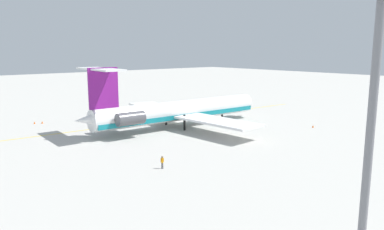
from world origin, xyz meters
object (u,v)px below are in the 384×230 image
object	(u,v)px
safety_cone_nose	(34,123)
ground_crew_portside	(227,106)
ground_crew_near_nose	(162,161)
ground_crew_near_tail	(199,104)
safety_cone_wingtip	(42,122)
main_jetliner	(175,111)
safety_cone_tail	(313,126)
light_mast	(372,109)

from	to	relation	value
safety_cone_nose	ground_crew_portside	bearing A→B (deg)	163.76
ground_crew_near_nose	ground_crew_near_tail	xyz separation A→B (m)	(-40.06, -37.86, -0.01)
ground_crew_near_tail	safety_cone_wingtip	world-z (taller)	ground_crew_near_tail
main_jetliner	ground_crew_near_tail	distance (m)	27.49
safety_cone_tail	safety_cone_wingtip	bearing A→B (deg)	-44.39
ground_crew_near_tail	safety_cone_tail	distance (m)	35.96
safety_cone_nose	safety_cone_tail	size ratio (longest dim) A/B	1.00
main_jetliner	ground_crew_near_nose	distance (m)	28.09
ground_crew_portside	light_mast	size ratio (longest dim) A/B	0.08
safety_cone_nose	light_mast	bearing A→B (deg)	93.51
safety_cone_tail	main_jetliner	bearing A→B (deg)	-40.36
ground_crew_portside	safety_cone_wingtip	world-z (taller)	ground_crew_portside
safety_cone_tail	light_mast	bearing A→B (deg)	36.61
ground_crew_near_tail	light_mast	distance (m)	76.89
safety_cone_tail	ground_crew_near_nose	bearing A→B (deg)	2.69
ground_crew_portside	safety_cone_nose	size ratio (longest dim) A/B	3.16
main_jetliner	ground_crew_near_tail	xyz separation A→B (m)	(-21.57, -16.86, -2.46)
main_jetliner	safety_cone_nose	size ratio (longest dim) A/B	82.59
safety_cone_wingtip	ground_crew_near_tail	bearing A→B (deg)	171.97
ground_crew_near_tail	light_mast	bearing A→B (deg)	-102.70
ground_crew_near_nose	safety_cone_wingtip	size ratio (longest dim) A/B	3.33
safety_cone_tail	safety_cone_nose	bearing A→B (deg)	-43.95
safety_cone_wingtip	light_mast	distance (m)	72.36
ground_crew_near_tail	ground_crew_portside	bearing A→B (deg)	-42.21
ground_crew_near_nose	ground_crew_portside	xyz separation A→B (m)	(-44.16, -30.70, -0.06)
ground_crew_near_nose	ground_crew_near_tail	bearing A→B (deg)	155.01
safety_cone_wingtip	safety_cone_tail	world-z (taller)	same
main_jetliner	light_mast	bearing A→B (deg)	-107.11
ground_crew_near_tail	ground_crew_portside	xyz separation A→B (m)	(-4.10, 7.16, -0.05)
ground_crew_near_nose	safety_cone_nose	xyz separation A→B (m)	(3.25, -44.51, -0.88)
main_jetliner	safety_cone_wingtip	bearing A→B (deg)	134.20
ground_crew_near_nose	light_mast	bearing A→B (deg)	24.07
ground_crew_near_nose	ground_crew_near_tail	distance (m)	55.12
ground_crew_portside	main_jetliner	bearing A→B (deg)	-98.28
safety_cone_nose	light_mast	xyz separation A→B (m)	(-4.42, 72.13, 11.46)
ground_crew_portside	safety_cone_wingtip	bearing A→B (deg)	-134.84
main_jetliner	safety_cone_tail	xyz separation A→B (m)	(-22.45, 19.08, -3.33)
main_jetliner	light_mast	size ratio (longest dim) A/B	2.15
ground_crew_near_nose	ground_crew_near_tail	size ratio (longest dim) A/B	1.01
safety_cone_wingtip	ground_crew_portside	bearing A→B (deg)	164.13
ground_crew_near_nose	safety_cone_wingtip	xyz separation A→B (m)	(1.80, -43.77, -0.88)
ground_crew_near_tail	light_mast	world-z (taller)	light_mast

